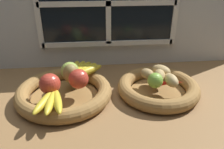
% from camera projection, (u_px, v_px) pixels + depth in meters
% --- Properties ---
extents(ground_plane, '(1.40, 0.90, 0.03)m').
position_uv_depth(ground_plane, '(114.00, 96.00, 0.93)').
color(ground_plane, olive).
extents(back_wall, '(1.40, 0.05, 0.55)m').
position_uv_depth(back_wall, '(108.00, 9.00, 1.06)').
color(back_wall, silver).
rests_on(back_wall, ground_plane).
extents(fruit_bowl_left, '(0.37, 0.37, 0.05)m').
position_uv_depth(fruit_bowl_left, '(64.00, 92.00, 0.88)').
color(fruit_bowl_left, olive).
rests_on(fruit_bowl_left, ground_plane).
extents(fruit_bowl_right, '(0.33, 0.33, 0.05)m').
position_uv_depth(fruit_bowl_right, '(158.00, 88.00, 0.91)').
color(fruit_bowl_right, olive).
rests_on(fruit_bowl_right, ground_plane).
extents(apple_green_back, '(0.07, 0.07, 0.07)m').
position_uv_depth(apple_green_back, '(70.00, 71.00, 0.90)').
color(apple_green_back, '#99B74C').
rests_on(apple_green_back, fruit_bowl_left).
extents(apple_red_right, '(0.07, 0.07, 0.07)m').
position_uv_depth(apple_red_right, '(79.00, 79.00, 0.84)').
color(apple_red_right, '#B73828').
rests_on(apple_red_right, fruit_bowl_left).
extents(apple_red_front, '(0.08, 0.08, 0.08)m').
position_uv_depth(apple_red_front, '(50.00, 84.00, 0.80)').
color(apple_red_front, '#B73828').
rests_on(apple_red_front, fruit_bowl_left).
extents(pear_brown, '(0.08, 0.08, 0.08)m').
position_uv_depth(pear_brown, '(71.00, 74.00, 0.87)').
color(pear_brown, olive).
rests_on(pear_brown, fruit_bowl_left).
extents(banana_bunch_front, '(0.11, 0.17, 0.03)m').
position_uv_depth(banana_bunch_front, '(51.00, 100.00, 0.75)').
color(banana_bunch_front, gold).
rests_on(banana_bunch_front, fruit_bowl_left).
extents(banana_bunch_back, '(0.15, 0.17, 0.03)m').
position_uv_depth(banana_bunch_back, '(81.00, 70.00, 0.95)').
color(banana_bunch_back, gold).
rests_on(banana_bunch_back, fruit_bowl_left).
extents(potato_oblong, '(0.07, 0.08, 0.04)m').
position_uv_depth(potato_oblong, '(147.00, 74.00, 0.91)').
color(potato_oblong, '#A38451').
rests_on(potato_oblong, fruit_bowl_right).
extents(potato_small, '(0.06, 0.09, 0.05)m').
position_uv_depth(potato_small, '(171.00, 80.00, 0.86)').
color(potato_small, tan).
rests_on(potato_small, fruit_bowl_right).
extents(potato_large, '(0.06, 0.08, 0.05)m').
position_uv_depth(potato_large, '(159.00, 76.00, 0.88)').
color(potato_large, tan).
rests_on(potato_large, fruit_bowl_right).
extents(potato_back, '(0.09, 0.10, 0.05)m').
position_uv_depth(potato_back, '(161.00, 71.00, 0.93)').
color(potato_back, tan).
rests_on(potato_back, fruit_bowl_right).
extents(lime_near, '(0.06, 0.06, 0.06)m').
position_uv_depth(lime_near, '(155.00, 80.00, 0.84)').
color(lime_near, '#7AAD3D').
rests_on(lime_near, fruit_bowl_right).
extents(chili_pepper, '(0.13, 0.03, 0.02)m').
position_uv_depth(chili_pepper, '(168.00, 83.00, 0.86)').
color(chili_pepper, red).
rests_on(chili_pepper, fruit_bowl_right).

